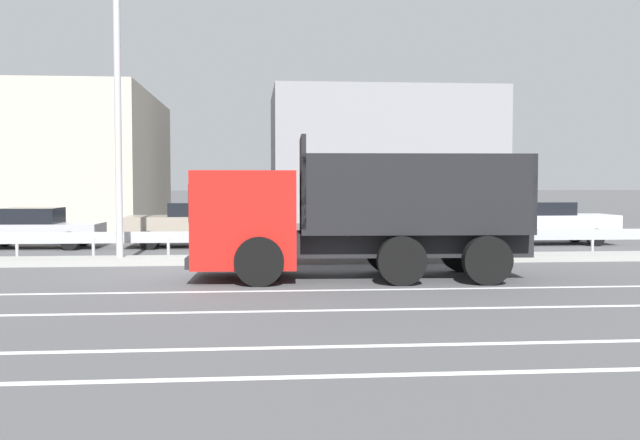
# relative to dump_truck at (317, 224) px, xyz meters

# --- Properties ---
(ground_plane) EXTENTS (320.00, 320.00, 0.00)m
(ground_plane) POSITION_rel_dump_truck_xyz_m (-2.79, 1.15, -1.24)
(ground_plane) COLOR #4C4C4F
(lane_strip_0) EXTENTS (68.73, 0.16, 0.01)m
(lane_strip_0) POSITION_rel_dump_truck_xyz_m (1.00, -1.85, -1.24)
(lane_strip_0) COLOR silver
(lane_strip_0) RESTS_ON ground_plane
(lane_strip_1) EXTENTS (68.73, 0.16, 0.01)m
(lane_strip_1) POSITION_rel_dump_truck_xyz_m (1.00, -4.17, -1.24)
(lane_strip_1) COLOR silver
(lane_strip_1) RESTS_ON ground_plane
(lane_strip_2) EXTENTS (68.73, 0.16, 0.01)m
(lane_strip_2) POSITION_rel_dump_truck_xyz_m (1.00, -6.95, -1.24)
(lane_strip_2) COLOR silver
(lane_strip_2) RESTS_ON ground_plane
(lane_strip_3) EXTENTS (68.73, 0.16, 0.01)m
(lane_strip_3) POSITION_rel_dump_truck_xyz_m (1.00, -8.45, -1.24)
(lane_strip_3) COLOR silver
(lane_strip_3) RESTS_ON ground_plane
(median_island) EXTENTS (37.80, 1.10, 0.18)m
(median_island) POSITION_rel_dump_truck_xyz_m (-2.79, 3.36, -1.15)
(median_island) COLOR gray
(median_island) RESTS_ON ground_plane
(median_guardrail) EXTENTS (68.73, 0.09, 0.78)m
(median_guardrail) POSITION_rel_dump_truck_xyz_m (-2.79, 4.54, -0.67)
(median_guardrail) COLOR #9EA0A5
(median_guardrail) RESTS_ON ground_plane
(dump_truck) EXTENTS (7.62, 2.93, 3.18)m
(dump_truck) POSITION_rel_dump_truck_xyz_m (0.00, 0.00, 0.00)
(dump_truck) COLOR red
(dump_truck) RESTS_ON ground_plane
(median_road_sign) EXTENTS (0.76, 0.16, 2.22)m
(median_road_sign) POSITION_rel_dump_truck_xyz_m (-2.50, 3.36, -0.06)
(median_road_sign) COLOR white
(median_road_sign) RESTS_ON ground_plane
(street_lamp_1) EXTENTS (0.70, 1.81, 10.78)m
(street_lamp_1) POSITION_rel_dump_truck_xyz_m (-4.95, 3.23, 4.60)
(street_lamp_1) COLOR #ADADB2
(street_lamp_1) RESTS_ON ground_plane
(parked_car_4) EXTENTS (4.23, 1.94, 1.32)m
(parked_car_4) POSITION_rel_dump_truck_xyz_m (-8.55, 8.42, -0.56)
(parked_car_4) COLOR #A3A3A8
(parked_car_4) RESTS_ON ground_plane
(parked_car_5) EXTENTS (4.56, 1.95, 1.49)m
(parked_car_5) POSITION_rel_dump_truck_xyz_m (-3.34, 8.41, -0.48)
(parked_car_5) COLOR gray
(parked_car_5) RESTS_ON ground_plane
(parked_car_6) EXTENTS (4.54, 2.26, 1.55)m
(parked_car_6) POSITION_rel_dump_truck_xyz_m (2.92, 8.97, -0.46)
(parked_car_6) COLOR silver
(parked_car_6) RESTS_ON ground_plane
(parked_car_7) EXTENTS (4.84, 1.86, 1.48)m
(parked_car_7) POSITION_rel_dump_truck_xyz_m (8.57, 8.39, -0.48)
(parked_car_7) COLOR silver
(parked_car_7) RESTS_ON ground_plane
(background_building_1) EXTENTS (12.59, 9.76, 7.35)m
(background_building_1) POSITION_rel_dump_truck_xyz_m (6.00, 26.95, 2.44)
(background_building_1) COLOR gray
(background_building_1) RESTS_ON ground_plane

